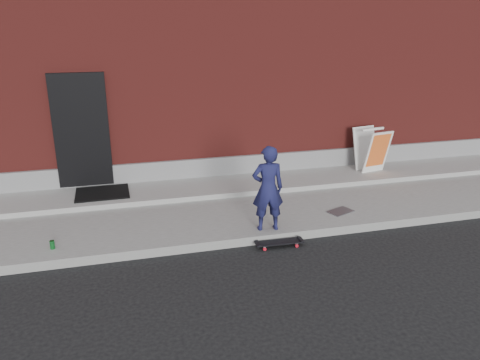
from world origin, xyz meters
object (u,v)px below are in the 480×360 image
object	(u,v)px
child	(268,189)
skateboard	(279,242)
soda_can	(52,245)
pizza_sign	(372,150)

from	to	relation	value
child	skateboard	size ratio (longest dim) A/B	1.84
skateboard	soda_can	world-z (taller)	soda_can
child	soda_can	size ratio (longest dim) A/B	10.70
child	pizza_sign	distance (m)	3.83
soda_can	child	bearing A→B (deg)	-2.44
skateboard	pizza_sign	size ratio (longest dim) A/B	0.80
pizza_sign	soda_can	size ratio (longest dim) A/B	7.25
child	pizza_sign	size ratio (longest dim) A/B	1.48
pizza_sign	soda_can	distance (m)	6.86
skateboard	soda_can	xyz separation A→B (m)	(-3.48, 0.53, 0.15)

